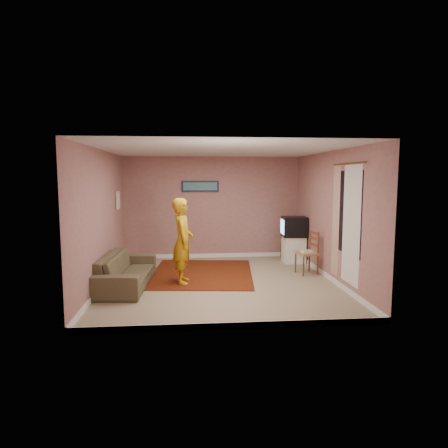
{
  "coord_description": "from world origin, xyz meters",
  "views": [
    {
      "loc": [
        -0.6,
        -7.74,
        2.08
      ],
      "look_at": [
        0.14,
        0.6,
        1.1
      ],
      "focal_mm": 32.0,
      "sensor_mm": 36.0,
      "label": 1
    }
  ],
  "objects": [
    {
      "name": "ground",
      "position": [
        0.0,
        0.0,
        0.0
      ],
      "size": [
        5.0,
        5.0,
        0.0
      ],
      "primitive_type": "plane",
      "color": "gray",
      "rests_on": "ground"
    },
    {
      "name": "curtain_rod",
      "position": [
        2.2,
        -0.9,
        2.32
      ],
      "size": [
        0.02,
        1.4,
        0.02
      ],
      "primitive_type": "cylinder",
      "rotation": [
        1.57,
        0.0,
        0.0
      ],
      "color": "brown",
      "rests_on": "wall_right"
    },
    {
      "name": "blue_throw",
      "position": [
        2.0,
        2.2,
        0.74
      ],
      "size": [
        0.44,
        0.06,
        0.47
      ],
      "primitive_type": "cube",
      "color": "#90C0EC",
      "rests_on": "chair_a"
    },
    {
      "name": "baseboard_front",
      "position": [
        0.0,
        -2.49,
        0.05
      ],
      "size": [
        4.5,
        0.02,
        0.1
      ],
      "primitive_type": "cube",
      "color": "white",
      "rests_on": "ground"
    },
    {
      "name": "tv_cabinet",
      "position": [
        1.95,
        1.68,
        0.32
      ],
      "size": [
        0.5,
        0.46,
        0.64
      ],
      "primitive_type": "cube",
      "color": "white",
      "rests_on": "ground"
    },
    {
      "name": "crt_tv",
      "position": [
        1.94,
        1.68,
        0.89
      ],
      "size": [
        0.6,
        0.54,
        0.49
      ],
      "rotation": [
        0.0,
        0.0,
        -0.06
      ],
      "color": "black",
      "rests_on": "tv_cabinet"
    },
    {
      "name": "area_rug",
      "position": [
        -0.33,
        0.74,
        0.01
      ],
      "size": [
        2.44,
        2.91,
        0.01
      ],
      "primitive_type": "cube",
      "rotation": [
        0.0,
        0.0,
        -0.11
      ],
      "color": "black",
      "rests_on": "ground"
    },
    {
      "name": "baseboard_right",
      "position": [
        2.24,
        0.0,
        0.05
      ],
      "size": [
        0.02,
        5.0,
        0.1
      ],
      "primitive_type": "cube",
      "color": "white",
      "rests_on": "ground"
    },
    {
      "name": "wall_front",
      "position": [
        0.0,
        -2.5,
        1.3
      ],
      "size": [
        4.5,
        0.02,
        2.6
      ],
      "primitive_type": "cube",
      "color": "#A5756C",
      "rests_on": "ground"
    },
    {
      "name": "person",
      "position": [
        -0.72,
        0.02,
        0.84
      ],
      "size": [
        0.41,
        0.62,
        1.68
      ],
      "primitive_type": "imported",
      "rotation": [
        0.0,
        0.0,
        1.56
      ],
      "color": "#C38E12",
      "rests_on": "ground"
    },
    {
      "name": "baseboard_back",
      "position": [
        0.0,
        2.49,
        0.05
      ],
      "size": [
        4.5,
        0.02,
        0.1
      ],
      "primitive_type": "cube",
      "color": "white",
      "rests_on": "ground"
    },
    {
      "name": "curtain_sheer",
      "position": [
        2.23,
        -1.05,
        1.25
      ],
      "size": [
        0.01,
        0.75,
        2.1
      ],
      "primitive_type": "cube",
      "color": "white",
      "rests_on": "wall_right"
    },
    {
      "name": "wall_left",
      "position": [
        -2.25,
        0.0,
        1.3
      ],
      "size": [
        0.02,
        5.0,
        2.6
      ],
      "primitive_type": "cube",
      "color": "#A5756C",
      "rests_on": "ground"
    },
    {
      "name": "picture_left",
      "position": [
        -2.22,
        1.6,
        1.55
      ],
      "size": [
        0.04,
        0.38,
        0.42
      ],
      "color": "#D1B98F",
      "rests_on": "wall_left"
    },
    {
      "name": "dvd_player",
      "position": [
        2.0,
        2.2,
        0.49
      ],
      "size": [
        0.36,
        0.3,
        0.05
      ],
      "primitive_type": "cube",
      "rotation": [
        0.0,
        0.0,
        0.29
      ],
      "color": "silver",
      "rests_on": "chair_a"
    },
    {
      "name": "window",
      "position": [
        2.24,
        -0.9,
        1.45
      ],
      "size": [
        0.01,
        1.1,
        1.5
      ],
      "primitive_type": "cube",
      "color": "black",
      "rests_on": "wall_right"
    },
    {
      "name": "baseboard_left",
      "position": [
        -2.24,
        0.0,
        0.05
      ],
      "size": [
        0.02,
        5.0,
        0.1
      ],
      "primitive_type": "cube",
      "color": "white",
      "rests_on": "ground"
    },
    {
      "name": "ceiling",
      "position": [
        0.0,
        0.0,
        2.6
      ],
      "size": [
        4.5,
        5.0,
        0.02
      ],
      "primitive_type": "cube",
      "color": "silver",
      "rests_on": "wall_back"
    },
    {
      "name": "chair_a",
      "position": [
        2.0,
        2.2,
        0.56
      ],
      "size": [
        0.48,
        0.46,
        0.5
      ],
      "rotation": [
        0.0,
        0.0,
        0.18
      ],
      "color": "tan",
      "rests_on": "ground"
    },
    {
      "name": "wall_back",
      "position": [
        0.0,
        2.5,
        1.3
      ],
      "size": [
        4.5,
        0.02,
        2.6
      ],
      "primitive_type": "cube",
      "color": "#A5756C",
      "rests_on": "ground"
    },
    {
      "name": "picture_back",
      "position": [
        -0.3,
        2.47,
        1.85
      ],
      "size": [
        0.95,
        0.04,
        0.28
      ],
      "color": "#16193C",
      "rests_on": "wall_back"
    },
    {
      "name": "game_console",
      "position": [
        1.93,
        0.53,
        0.49
      ],
      "size": [
        0.24,
        0.2,
        0.04
      ],
      "primitive_type": "cube",
      "rotation": [
        0.0,
        0.0,
        0.24
      ],
      "color": "white",
      "rests_on": "chair_b"
    },
    {
      "name": "curtain_floral",
      "position": [
        2.21,
        -0.35,
        1.25
      ],
      "size": [
        0.01,
        0.35,
        2.1
      ],
      "primitive_type": "cube",
      "color": "beige",
      "rests_on": "wall_right"
    },
    {
      "name": "sofa",
      "position": [
        -1.8,
        -0.13,
        0.31
      ],
      "size": [
        0.96,
        2.17,
        0.62
      ],
      "primitive_type": "imported",
      "rotation": [
        0.0,
        0.0,
        1.51
      ],
      "color": "brown",
      "rests_on": "ground"
    },
    {
      "name": "wall_right",
      "position": [
        2.25,
        0.0,
        1.3
      ],
      "size": [
        0.02,
        5.0,
        2.6
      ],
      "primitive_type": "cube",
      "color": "#A5756C",
      "rests_on": "ground"
    },
    {
      "name": "chair_b",
      "position": [
        1.93,
        0.53,
        0.56
      ],
      "size": [
        0.48,
        0.49,
        0.5
      ],
      "rotation": [
        0.0,
        0.0,
        -1.36
      ],
      "color": "tan",
      "rests_on": "ground"
    }
  ]
}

